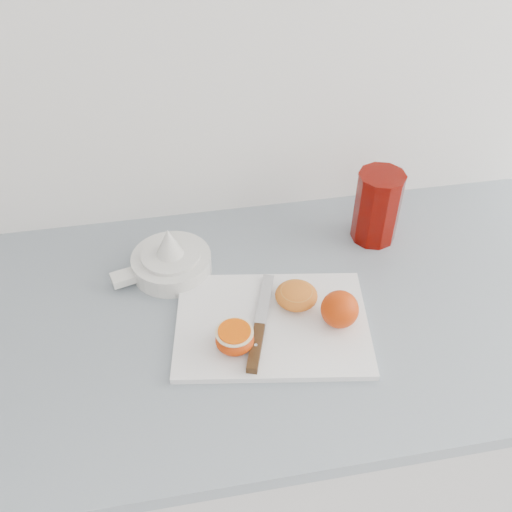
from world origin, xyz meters
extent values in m
cube|color=silver|center=(0.23, 1.70, 0.43)|extent=(2.34, 0.60, 0.86)
cube|color=gray|center=(0.23, 1.70, 0.88)|extent=(2.39, 0.64, 0.03)
cube|color=white|center=(0.22, 1.65, 0.90)|extent=(0.37, 0.29, 0.01)
sphere|color=#D04005|center=(0.33, 1.63, 0.93)|extent=(0.07, 0.07, 0.07)
ellipsoid|color=#D04005|center=(0.14, 1.61, 0.92)|extent=(0.06, 0.06, 0.03)
cylinder|color=#F5E5B4|center=(0.14, 1.61, 0.94)|extent=(0.06, 0.06, 0.00)
cylinder|color=orange|center=(0.14, 1.61, 0.94)|extent=(0.05, 0.05, 0.00)
ellipsoid|color=orange|center=(0.27, 1.69, 0.92)|extent=(0.08, 0.08, 0.03)
cylinder|color=orange|center=(0.27, 1.69, 0.93)|extent=(0.06, 0.06, 0.00)
cube|color=#422711|center=(0.18, 1.60, 0.91)|extent=(0.05, 0.10, 0.01)
cube|color=#B7B7BC|center=(0.21, 1.70, 0.91)|extent=(0.06, 0.12, 0.00)
cylinder|color=#B7B7BC|center=(0.18, 1.60, 0.91)|extent=(0.01, 0.01, 0.01)
cylinder|color=white|center=(0.06, 1.83, 0.91)|extent=(0.15, 0.15, 0.04)
cylinder|color=white|center=(0.06, 1.83, 0.93)|extent=(0.11, 0.11, 0.01)
cone|color=white|center=(0.06, 1.83, 0.96)|extent=(0.05, 0.05, 0.06)
cube|color=white|center=(-0.03, 1.80, 0.91)|extent=(0.06, 0.04, 0.02)
ellipsoid|color=orange|center=(0.07, 1.82, 0.94)|extent=(0.01, 0.01, 0.00)
ellipsoid|color=orange|center=(0.04, 1.83, 0.94)|extent=(0.01, 0.01, 0.00)
ellipsoid|color=orange|center=(0.06, 1.81, 0.94)|extent=(0.01, 0.01, 0.00)
ellipsoid|color=orange|center=(0.07, 1.84, 0.94)|extent=(0.01, 0.01, 0.00)
cylinder|color=#660500|center=(0.47, 1.86, 0.96)|extent=(0.09, 0.09, 0.15)
cylinder|color=#CA5500|center=(0.47, 1.86, 0.91)|extent=(0.07, 0.07, 0.02)
cylinder|color=#660500|center=(0.47, 1.86, 1.04)|extent=(0.09, 0.09, 0.00)
camera|label=1|loc=(0.07, 1.01, 1.65)|focal=40.00mm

